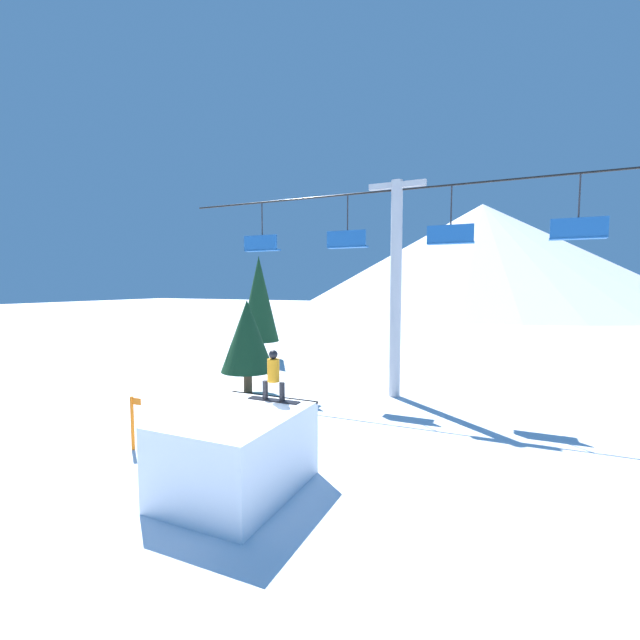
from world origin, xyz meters
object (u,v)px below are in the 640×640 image
object	(u,v)px
snow_ramp	(237,453)
snowboarder	(273,376)
pine_tree_near	(247,336)
trail_marker	(133,421)

from	to	relation	value
snow_ramp	snowboarder	xyz separation A→B (m)	(0.25, 1.27, 1.58)
snow_ramp	pine_tree_near	bearing A→B (deg)	122.22
pine_tree_near	snowboarder	bearing A→B (deg)	-51.47
trail_marker	pine_tree_near	bearing A→B (deg)	94.24
snowboarder	snow_ramp	bearing A→B (deg)	-100.96
pine_tree_near	trail_marker	bearing A→B (deg)	-85.76
snowboarder	trail_marker	xyz separation A→B (m)	(-4.52, -0.40, -1.67)
snowboarder	trail_marker	size ratio (longest dim) A/B	0.89
snowboarder	trail_marker	distance (m)	4.83
pine_tree_near	trail_marker	size ratio (longest dim) A/B	2.64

